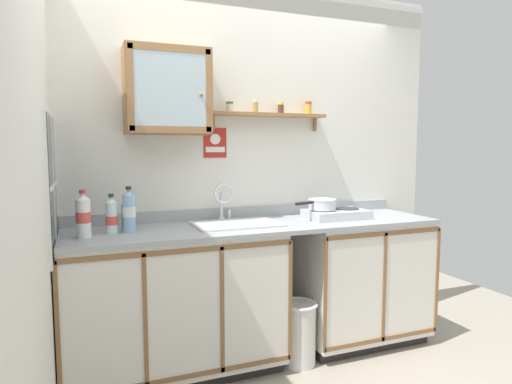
% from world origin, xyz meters
% --- Properties ---
extents(floor, '(5.62, 5.62, 0.00)m').
position_xyz_m(floor, '(0.00, 0.00, 0.00)').
color(floor, '#9E9384').
rests_on(floor, ground).
extents(back_wall, '(3.22, 0.07, 2.70)m').
position_xyz_m(back_wall, '(0.00, 0.64, 1.36)').
color(back_wall, silver).
rests_on(back_wall, ground).
extents(side_wall_left, '(0.05, 3.41, 2.70)m').
position_xyz_m(side_wall_left, '(-1.34, -0.29, 1.35)').
color(side_wall_left, silver).
rests_on(side_wall_left, ground).
extents(lower_cabinet_run, '(1.39, 0.64, 0.93)m').
position_xyz_m(lower_cabinet_run, '(-0.61, 0.30, 0.47)').
color(lower_cabinet_run, black).
rests_on(lower_cabinet_run, ground).
extents(lower_cabinet_run_right, '(0.98, 0.64, 0.93)m').
position_xyz_m(lower_cabinet_run_right, '(0.81, 0.30, 0.47)').
color(lower_cabinet_run_right, black).
rests_on(lower_cabinet_run_right, ground).
extents(countertop, '(2.58, 0.66, 0.03)m').
position_xyz_m(countertop, '(0.00, 0.30, 0.95)').
color(countertop, '#9EA3A8').
rests_on(countertop, lower_cabinet_run).
extents(backsplash, '(2.58, 0.02, 0.08)m').
position_xyz_m(backsplash, '(0.00, 0.60, 1.00)').
color(backsplash, '#9EA3A8').
rests_on(backsplash, countertop).
extents(sink, '(0.58, 0.45, 0.43)m').
position_xyz_m(sink, '(-0.17, 0.34, 0.92)').
color(sink, silver).
rests_on(sink, countertop).
extents(hot_plate_stove, '(0.45, 0.29, 0.07)m').
position_xyz_m(hot_plate_stove, '(0.61, 0.30, 1.00)').
color(hot_plate_stove, silver).
rests_on(hot_plate_stove, countertop).
extents(saucepan, '(0.36, 0.21, 0.08)m').
position_xyz_m(saucepan, '(0.50, 0.32, 1.08)').
color(saucepan, silver).
rests_on(saucepan, hot_plate_stove).
extents(bottle_water_clear_0, '(0.07, 0.07, 0.24)m').
position_xyz_m(bottle_water_clear_0, '(-0.98, 0.31, 1.07)').
color(bottle_water_clear_0, silver).
rests_on(bottle_water_clear_0, countertop).
extents(bottle_detergent_teal_1, '(0.08, 0.08, 0.21)m').
position_xyz_m(bottle_detergent_teal_1, '(-0.87, 0.41, 1.06)').
color(bottle_detergent_teal_1, teal).
rests_on(bottle_detergent_teal_1, countertop).
extents(bottle_water_blue_2, '(0.08, 0.08, 0.29)m').
position_xyz_m(bottle_water_blue_2, '(-0.87, 0.31, 1.10)').
color(bottle_water_blue_2, '#8CB7E0').
rests_on(bottle_water_blue_2, countertop).
extents(bottle_opaque_white_3, '(0.08, 0.08, 0.28)m').
position_xyz_m(bottle_opaque_white_3, '(-1.14, 0.23, 1.09)').
color(bottle_opaque_white_3, white).
rests_on(bottle_opaque_white_3, countertop).
extents(wall_cabinet, '(0.56, 0.27, 0.57)m').
position_xyz_m(wall_cabinet, '(-0.59, 0.49, 1.86)').
color(wall_cabinet, '#996B42').
extents(spice_shelf, '(0.89, 0.14, 0.22)m').
position_xyz_m(spice_shelf, '(0.18, 0.55, 1.74)').
color(spice_shelf, '#996B42').
extents(warning_sign, '(0.17, 0.01, 0.21)m').
position_xyz_m(warning_sign, '(-0.23, 0.61, 1.52)').
color(warning_sign, '#B2261E').
extents(window, '(0.03, 0.64, 0.84)m').
position_xyz_m(window, '(-1.31, 0.26, 1.27)').
color(window, '#262D38').
extents(trash_bin, '(0.25, 0.25, 0.44)m').
position_xyz_m(trash_bin, '(0.21, 0.10, 0.23)').
color(trash_bin, silver).
rests_on(trash_bin, ground).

